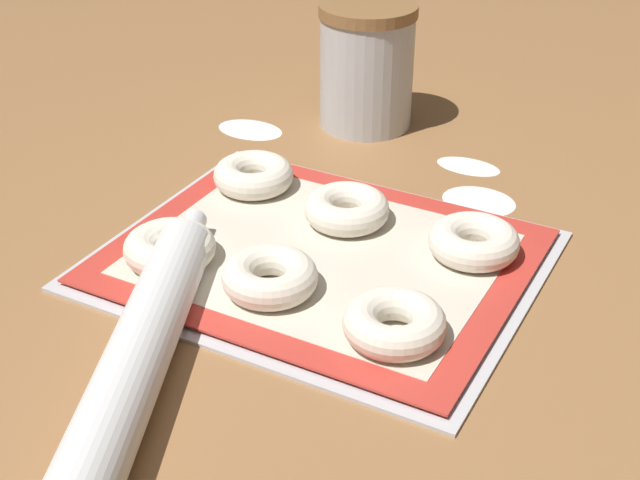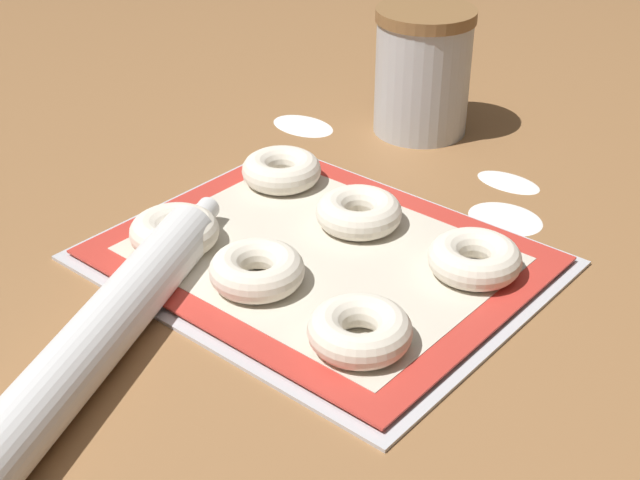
# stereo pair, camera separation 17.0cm
# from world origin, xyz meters

# --- Properties ---
(ground_plane) EXTENTS (2.80, 2.80, 0.00)m
(ground_plane) POSITION_xyz_m (0.00, 0.00, 0.00)
(ground_plane) COLOR olive
(baking_tray) EXTENTS (0.45, 0.37, 0.01)m
(baking_tray) POSITION_xyz_m (-0.01, 0.01, 0.00)
(baking_tray) COLOR silver
(baking_tray) RESTS_ON ground_plane
(baking_mat) EXTENTS (0.43, 0.35, 0.00)m
(baking_mat) POSITION_xyz_m (-0.01, 0.01, 0.01)
(baking_mat) COLOR red
(baking_mat) RESTS_ON baking_tray
(bagel_front_left) EXTENTS (0.10, 0.10, 0.03)m
(bagel_front_left) POSITION_xyz_m (-0.14, -0.08, 0.03)
(bagel_front_left) COLOR silver
(bagel_front_left) RESTS_ON baking_mat
(bagel_front_center) EXTENTS (0.10, 0.10, 0.03)m
(bagel_front_center) POSITION_xyz_m (-0.02, -0.08, 0.03)
(bagel_front_center) COLOR silver
(bagel_front_center) RESTS_ON baking_mat
(bagel_front_right) EXTENTS (0.10, 0.10, 0.03)m
(bagel_front_right) POSITION_xyz_m (0.12, -0.09, 0.03)
(bagel_front_right) COLOR silver
(bagel_front_right) RESTS_ON baking_mat
(bagel_back_left) EXTENTS (0.10, 0.10, 0.03)m
(bagel_back_left) POSITION_xyz_m (-0.15, 0.10, 0.03)
(bagel_back_left) COLOR silver
(bagel_back_left) RESTS_ON baking_mat
(bagel_back_center) EXTENTS (0.10, 0.10, 0.03)m
(bagel_back_center) POSITION_xyz_m (-0.01, 0.08, 0.03)
(bagel_back_center) COLOR silver
(bagel_back_center) RESTS_ON baking_mat
(bagel_back_right) EXTENTS (0.10, 0.10, 0.03)m
(bagel_back_right) POSITION_xyz_m (0.14, 0.08, 0.03)
(bagel_back_right) COLOR silver
(bagel_back_right) RESTS_ON baking_mat
(flour_canister) EXTENTS (0.13, 0.13, 0.17)m
(flour_canister) POSITION_xyz_m (-0.13, 0.36, 0.09)
(flour_canister) COLOR silver
(flour_canister) RESTS_ON ground_plane
(rolling_pin) EXTENTS (0.22, 0.47, 0.06)m
(rolling_pin) POSITION_xyz_m (-0.05, -0.25, 0.03)
(rolling_pin) COLOR silver
(rolling_pin) RESTS_ON ground_plane
(flour_patch_near) EXTENTS (0.09, 0.07, 0.00)m
(flour_patch_near) POSITION_xyz_m (0.10, 0.22, 0.00)
(flour_patch_near) COLOR white
(flour_patch_near) RESTS_ON ground_plane
(flour_patch_far) EXTENTS (0.08, 0.05, 0.00)m
(flour_patch_far) POSITION_xyz_m (0.05, 0.30, 0.00)
(flour_patch_far) COLOR white
(flour_patch_far) RESTS_ON ground_plane
(flour_patch_side) EXTENTS (0.10, 0.06, 0.00)m
(flour_patch_side) POSITION_xyz_m (-0.26, 0.27, 0.00)
(flour_patch_side) COLOR white
(flour_patch_side) RESTS_ON ground_plane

